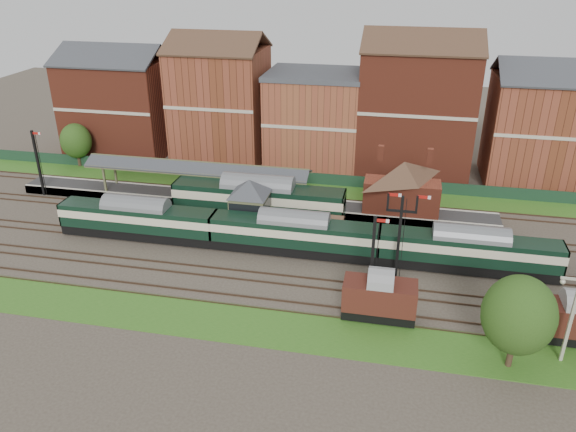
% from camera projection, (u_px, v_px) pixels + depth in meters
% --- Properties ---
extents(ground, '(160.00, 160.00, 0.00)m').
position_uv_depth(ground, '(272.00, 251.00, 54.85)').
color(ground, '#473D33').
rests_on(ground, ground).
extents(grass_back, '(90.00, 4.50, 0.06)m').
position_uv_depth(grass_back, '(302.00, 189.00, 68.98)').
color(grass_back, '#2D6619').
rests_on(grass_back, ground).
extents(grass_front, '(90.00, 5.00, 0.06)m').
position_uv_depth(grass_front, '(237.00, 323.00, 44.23)').
color(grass_front, '#2D6619').
rests_on(grass_front, ground).
extents(fence, '(90.00, 0.12, 1.50)m').
position_uv_depth(fence, '(305.00, 178.00, 70.44)').
color(fence, '#193823').
rests_on(fence, ground).
extents(platform, '(55.00, 3.40, 1.00)m').
position_uv_depth(platform, '(249.00, 202.00, 64.18)').
color(platform, '#2D2D2D').
rests_on(platform, ground).
extents(signal_box, '(5.40, 5.40, 6.00)m').
position_uv_depth(signal_box, '(250.00, 205.00, 56.91)').
color(signal_box, '#5E7654').
rests_on(signal_box, ground).
extents(brick_hut, '(3.20, 2.64, 2.94)m').
position_uv_depth(brick_hut, '(327.00, 230.00, 56.29)').
color(brick_hut, brown).
rests_on(brick_hut, ground).
extents(station_building, '(8.10, 8.10, 5.90)m').
position_uv_depth(station_building, '(402.00, 186.00, 59.56)').
color(station_building, brown).
rests_on(station_building, platform).
extents(canopy, '(26.00, 3.89, 4.08)m').
position_uv_depth(canopy, '(197.00, 165.00, 63.53)').
color(canopy, brown).
rests_on(canopy, platform).
extents(semaphore_bracket, '(3.60, 0.25, 8.18)m').
position_uv_depth(semaphore_bracket, '(400.00, 232.00, 48.43)').
color(semaphore_bracket, black).
rests_on(semaphore_bracket, ground).
extents(semaphore_platform_end, '(1.23, 0.25, 8.00)m').
position_uv_depth(semaphore_platform_end, '(38.00, 162.00, 65.66)').
color(semaphore_platform_end, black).
rests_on(semaphore_platform_end, ground).
extents(semaphore_siding, '(1.23, 0.25, 8.00)m').
position_uv_depth(semaphore_siding, '(373.00, 260.00, 45.03)').
color(semaphore_siding, black).
rests_on(semaphore_siding, ground).
extents(yard_lamp, '(2.60, 0.22, 7.00)m').
position_uv_depth(yard_lamp, '(572.00, 315.00, 38.55)').
color(yard_lamp, beige).
rests_on(yard_lamp, ground).
extents(town_backdrop, '(69.00, 10.00, 16.00)m').
position_uv_depth(town_backdrop, '(313.00, 114.00, 73.97)').
color(town_backdrop, brown).
rests_on(town_backdrop, ground).
extents(dmu_train, '(48.28, 2.54, 3.71)m').
position_uv_depth(dmu_train, '(294.00, 233.00, 53.51)').
color(dmu_train, black).
rests_on(dmu_train, ground).
extents(platform_railcar, '(18.56, 2.92, 4.27)m').
position_uv_depth(platform_railcar, '(258.00, 199.00, 60.07)').
color(platform_railcar, black).
rests_on(platform_railcar, ground).
extents(goods_van_a, '(5.73, 2.48, 3.48)m').
position_uv_depth(goods_van_a, '(379.00, 297.00, 44.05)').
color(goods_van_a, black).
rests_on(goods_van_a, ground).
extents(goods_van_b, '(5.57, 2.41, 3.38)m').
position_uv_depth(goods_van_b, '(572.00, 320.00, 41.46)').
color(goods_van_b, black).
rests_on(goods_van_b, ground).
extents(tree_far, '(4.94, 4.94, 7.21)m').
position_uv_depth(tree_far, '(519.00, 315.00, 37.88)').
color(tree_far, '#382619').
rests_on(tree_far, ground).
extents(tree_back, '(4.06, 4.06, 5.94)m').
position_uv_depth(tree_back, '(76.00, 141.00, 74.84)').
color(tree_back, '#382619').
rests_on(tree_back, ground).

